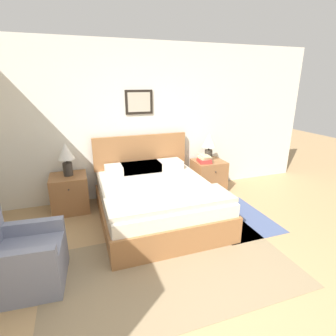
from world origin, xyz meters
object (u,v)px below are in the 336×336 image
object	(u,v)px
bed	(156,199)
nightstand_by_door	(208,176)
nightstand_near_window	(70,193)
table_lamp_near_window	(66,155)
armchair	(20,259)
table_lamp_by_door	(209,143)

from	to	relation	value
bed	nightstand_by_door	xyz separation A→B (m)	(1.22, 0.68, -0.01)
nightstand_near_window	table_lamp_near_window	xyz separation A→B (m)	(0.01, 0.02, 0.62)
armchair	table_lamp_near_window	world-z (taller)	table_lamp_near_window
bed	nightstand_near_window	world-z (taller)	bed
armchair	nightstand_by_door	bearing A→B (deg)	123.45
bed	nightstand_by_door	distance (m)	1.40
bed	nightstand_near_window	size ratio (longest dim) A/B	3.34
table_lamp_near_window	table_lamp_by_door	xyz separation A→B (m)	(2.42, 0.00, 0.00)
bed	table_lamp_near_window	bearing A→B (deg)	149.98
nightstand_near_window	table_lamp_near_window	size ratio (longest dim) A/B	1.14
table_lamp_near_window	table_lamp_by_door	bearing A→B (deg)	0.00
nightstand_by_door	table_lamp_near_window	bearing A→B (deg)	179.57
armchair	table_lamp_by_door	distance (m)	3.35
table_lamp_near_window	table_lamp_by_door	distance (m)	2.42
armchair	nightstand_near_window	size ratio (longest dim) A/B	1.55
armchair	table_lamp_by_door	xyz separation A→B (m)	(2.88, 1.60, 0.61)
armchair	nightstand_by_door	size ratio (longest dim) A/B	1.55
bed	armchair	size ratio (longest dim) A/B	2.16
bed	armchair	xyz separation A→B (m)	(-1.67, -0.90, -0.00)
bed	table_lamp_by_door	bearing A→B (deg)	29.86
table_lamp_by_door	nightstand_by_door	bearing A→B (deg)	-68.13
nightstand_near_window	table_lamp_by_door	xyz separation A→B (m)	(2.43, 0.02, 0.62)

